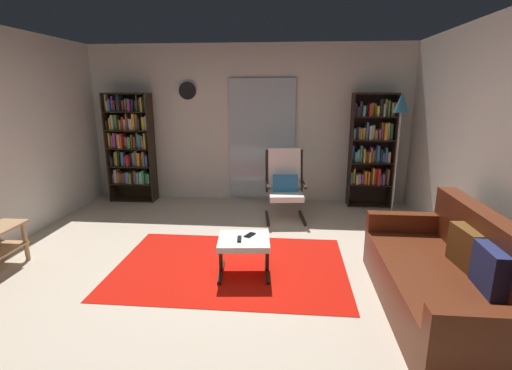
{
  "coord_description": "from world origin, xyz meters",
  "views": [
    {
      "loc": [
        0.71,
        -3.47,
        1.87
      ],
      "look_at": [
        0.33,
        0.79,
        0.78
      ],
      "focal_mm": 26.41,
      "sensor_mm": 36.0,
      "label": 1
    }
  ],
  "objects_px": {
    "lounge_armchair": "(285,183)",
    "ottoman": "(244,245)",
    "bookshelf_near_tv": "(130,144)",
    "floor_lamp_by_shelf": "(401,114)",
    "wall_clock": "(187,91)",
    "bookshelf_near_sofa": "(372,147)",
    "leather_sofa": "(450,281)",
    "cell_phone": "(250,235)",
    "tv_remote": "(239,239)"
  },
  "relations": [
    {
      "from": "tv_remote",
      "to": "wall_clock",
      "type": "bearing_deg",
      "value": 108.47
    },
    {
      "from": "wall_clock",
      "to": "tv_remote",
      "type": "bearing_deg",
      "value": -66.24
    },
    {
      "from": "bookshelf_near_tv",
      "to": "floor_lamp_by_shelf",
      "type": "relative_size",
      "value": 0.99
    },
    {
      "from": "cell_phone",
      "to": "lounge_armchair",
      "type": "bearing_deg",
      "value": 104.26
    },
    {
      "from": "bookshelf_near_sofa",
      "to": "lounge_armchair",
      "type": "bearing_deg",
      "value": -151.59
    },
    {
      "from": "bookshelf_near_tv",
      "to": "cell_phone",
      "type": "xyz_separation_m",
      "value": [
        2.28,
        -2.45,
        -0.58
      ]
    },
    {
      "from": "bookshelf_near_tv",
      "to": "wall_clock",
      "type": "xyz_separation_m",
      "value": [
        0.97,
        0.21,
        0.87
      ]
    },
    {
      "from": "leather_sofa",
      "to": "lounge_armchair",
      "type": "relative_size",
      "value": 1.92
    },
    {
      "from": "lounge_armchair",
      "to": "cell_phone",
      "type": "bearing_deg",
      "value": -100.67
    },
    {
      "from": "bookshelf_near_tv",
      "to": "leather_sofa",
      "type": "bearing_deg",
      "value": -37.42
    },
    {
      "from": "lounge_armchair",
      "to": "ottoman",
      "type": "distance_m",
      "value": 1.9
    },
    {
      "from": "ottoman",
      "to": "wall_clock",
      "type": "xyz_separation_m",
      "value": [
        -1.26,
        2.74,
        1.52
      ]
    },
    {
      "from": "tv_remote",
      "to": "cell_phone",
      "type": "height_order",
      "value": "tv_remote"
    },
    {
      "from": "ottoman",
      "to": "cell_phone",
      "type": "bearing_deg",
      "value": 58.24
    },
    {
      "from": "bookshelf_near_tv",
      "to": "bookshelf_near_sofa",
      "type": "xyz_separation_m",
      "value": [
        3.99,
        0.06,
        0.0
      ]
    },
    {
      "from": "ottoman",
      "to": "wall_clock",
      "type": "distance_m",
      "value": 3.38
    },
    {
      "from": "tv_remote",
      "to": "cell_phone",
      "type": "distance_m",
      "value": 0.16
    },
    {
      "from": "leather_sofa",
      "to": "floor_lamp_by_shelf",
      "type": "height_order",
      "value": "floor_lamp_by_shelf"
    },
    {
      "from": "wall_clock",
      "to": "ottoman",
      "type": "bearing_deg",
      "value": -65.22
    },
    {
      "from": "tv_remote",
      "to": "lounge_armchair",
      "type": "bearing_deg",
      "value": 72.01
    },
    {
      "from": "tv_remote",
      "to": "floor_lamp_by_shelf",
      "type": "height_order",
      "value": "floor_lamp_by_shelf"
    },
    {
      "from": "bookshelf_near_tv",
      "to": "ottoman",
      "type": "distance_m",
      "value": 3.44
    },
    {
      "from": "lounge_armchair",
      "to": "leather_sofa",
      "type": "bearing_deg",
      "value": -59.42
    },
    {
      "from": "wall_clock",
      "to": "bookshelf_near_sofa",
      "type": "bearing_deg",
      "value": -2.69
    },
    {
      "from": "lounge_armchair",
      "to": "cell_phone",
      "type": "xyz_separation_m",
      "value": [
        -0.33,
        -1.77,
        -0.13
      ]
    },
    {
      "from": "bookshelf_near_tv",
      "to": "floor_lamp_by_shelf",
      "type": "height_order",
      "value": "floor_lamp_by_shelf"
    },
    {
      "from": "bookshelf_near_tv",
      "to": "floor_lamp_by_shelf",
      "type": "distance_m",
      "value": 4.3
    },
    {
      "from": "wall_clock",
      "to": "floor_lamp_by_shelf",
      "type": "bearing_deg",
      "value": -12.59
    },
    {
      "from": "bookshelf_near_sofa",
      "to": "cell_phone",
      "type": "distance_m",
      "value": 3.09
    },
    {
      "from": "lounge_armchair",
      "to": "bookshelf_near_sofa",
      "type": "bearing_deg",
      "value": 28.41
    },
    {
      "from": "lounge_armchair",
      "to": "floor_lamp_by_shelf",
      "type": "height_order",
      "value": "floor_lamp_by_shelf"
    },
    {
      "from": "bookshelf_near_sofa",
      "to": "tv_remote",
      "type": "distance_m",
      "value": 3.24
    },
    {
      "from": "bookshelf_near_sofa",
      "to": "leather_sofa",
      "type": "xyz_separation_m",
      "value": [
        0.05,
        -3.16,
        -0.67
      ]
    },
    {
      "from": "floor_lamp_by_shelf",
      "to": "bookshelf_near_sofa",
      "type": "bearing_deg",
      "value": 112.35
    },
    {
      "from": "bookshelf_near_sofa",
      "to": "leather_sofa",
      "type": "relative_size",
      "value": 0.93
    },
    {
      "from": "bookshelf_near_sofa",
      "to": "lounge_armchair",
      "type": "distance_m",
      "value": 1.63
    },
    {
      "from": "floor_lamp_by_shelf",
      "to": "bookshelf_near_tv",
      "type": "bearing_deg",
      "value": 172.94
    },
    {
      "from": "bookshelf_near_sofa",
      "to": "tv_remote",
      "type": "xyz_separation_m",
      "value": [
        -1.8,
        -2.64,
        -0.57
      ]
    },
    {
      "from": "lounge_armchair",
      "to": "floor_lamp_by_shelf",
      "type": "relative_size",
      "value": 0.56
    },
    {
      "from": "tv_remote",
      "to": "cell_phone",
      "type": "bearing_deg",
      "value": 47.89
    },
    {
      "from": "bookshelf_near_tv",
      "to": "floor_lamp_by_shelf",
      "type": "xyz_separation_m",
      "value": [
        4.23,
        -0.52,
        0.56
      ]
    },
    {
      "from": "bookshelf_near_sofa",
      "to": "leather_sofa",
      "type": "bearing_deg",
      "value": -89.09
    },
    {
      "from": "bookshelf_near_tv",
      "to": "bookshelf_near_sofa",
      "type": "distance_m",
      "value": 3.99
    },
    {
      "from": "leather_sofa",
      "to": "lounge_armchair",
      "type": "distance_m",
      "value": 2.81
    },
    {
      "from": "leather_sofa",
      "to": "ottoman",
      "type": "relative_size",
      "value": 3.48
    },
    {
      "from": "leather_sofa",
      "to": "floor_lamp_by_shelf",
      "type": "distance_m",
      "value": 2.85
    },
    {
      "from": "leather_sofa",
      "to": "cell_phone",
      "type": "xyz_separation_m",
      "value": [
        -1.76,
        0.64,
        0.09
      ]
    },
    {
      "from": "ottoman",
      "to": "cell_phone",
      "type": "distance_m",
      "value": 0.12
    },
    {
      "from": "wall_clock",
      "to": "bookshelf_near_tv",
      "type": "bearing_deg",
      "value": -168.01
    },
    {
      "from": "leather_sofa",
      "to": "wall_clock",
      "type": "height_order",
      "value": "wall_clock"
    }
  ]
}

